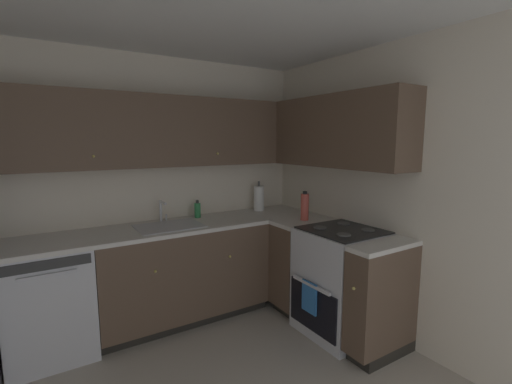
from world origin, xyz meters
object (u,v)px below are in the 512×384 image
object	(u,v)px
oven_range	(342,281)
oil_bottle	(305,207)
dishwasher	(50,301)
paper_towel_roll	(259,198)
soap_bottle	(198,210)

from	to	relation	value
oven_range	oil_bottle	size ratio (longest dim) A/B	3.81
oil_bottle	dishwasher	bearing A→B (deg)	167.67
oil_bottle	oven_range	bearing A→B (deg)	-87.83
paper_towel_roll	soap_bottle	bearing A→B (deg)	178.37
paper_towel_roll	oil_bottle	bearing A→B (deg)	-79.41
soap_bottle	oil_bottle	bearing A→B (deg)	-38.23
dishwasher	soap_bottle	bearing A→B (deg)	7.87
soap_bottle	oil_bottle	size ratio (longest dim) A/B	0.63
soap_bottle	dishwasher	bearing A→B (deg)	-172.13
dishwasher	paper_towel_roll	world-z (taller)	paper_towel_roll
dishwasher	oil_bottle	size ratio (longest dim) A/B	3.14
paper_towel_roll	oil_bottle	xyz separation A→B (m)	(0.12, -0.63, -0.00)
soap_bottle	paper_towel_roll	bearing A→B (deg)	-1.63
oven_range	paper_towel_roll	size ratio (longest dim) A/B	3.21
soap_bottle	oven_range	bearing A→B (deg)	-53.47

